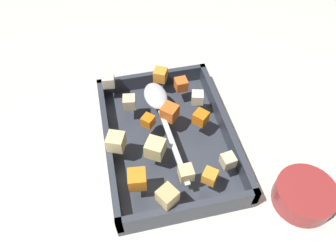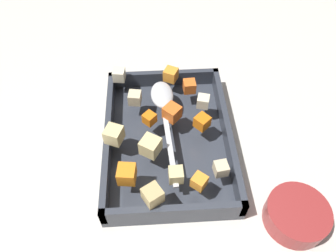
{
  "view_description": "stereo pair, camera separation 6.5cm",
  "coord_description": "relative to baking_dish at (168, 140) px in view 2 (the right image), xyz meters",
  "views": [
    {
      "loc": [
        0.38,
        -0.07,
        0.57
      ],
      "look_at": [
        -0.01,
        0.02,
        0.06
      ],
      "focal_mm": 35.02,
      "sensor_mm": 36.0,
      "label": 1
    },
    {
      "loc": [
        0.39,
        -0.01,
        0.57
      ],
      "look_at": [
        -0.01,
        0.02,
        0.06
      ],
      "focal_mm": 35.02,
      "sensor_mm": 36.0,
      "label": 2
    }
  ],
  "objects": [
    {
      "name": "serving_spoon",
      "position": [
        -0.07,
        -0.01,
        0.05
      ],
      "size": [
        0.26,
        0.05,
        0.02
      ],
      "rotation": [
        0.0,
        0.0,
        0.07
      ],
      "color": "silver",
      "rests_on": "baking_dish"
    },
    {
      "name": "potato_chunk_far_left",
      "position": [
        0.05,
        -0.04,
        0.06
      ],
      "size": [
        0.05,
        0.05,
        0.03
      ],
      "primitive_type": "cube",
      "rotation": [
        0.0,
        0.0,
        1.01
      ],
      "color": "#E0CC89",
      "rests_on": "baking_dish"
    },
    {
      "name": "potato_chunk_corner_sw",
      "position": [
        -0.06,
        0.08,
        0.05
      ],
      "size": [
        0.03,
        0.03,
        0.02
      ],
      "primitive_type": "cube",
      "rotation": [
        0.0,
        0.0,
        6.02
      ],
      "color": "beige",
      "rests_on": "baking_dish"
    },
    {
      "name": "potato_chunk_rim_edge",
      "position": [
        0.11,
        0.01,
        0.05
      ],
      "size": [
        0.03,
        0.03,
        0.03
      ],
      "primitive_type": "cube",
      "rotation": [
        0.0,
        0.0,
        1.6
      ],
      "color": "#E0CC89",
      "rests_on": "baking_dish"
    },
    {
      "name": "baking_dish",
      "position": [
        0.0,
        0.0,
        0.0
      ],
      "size": [
        0.35,
        0.26,
        0.05
      ],
      "color": "#333842",
      "rests_on": "ground_plane"
    },
    {
      "name": "carrot_chunk_back_center",
      "position": [
        -0.03,
        0.01,
        0.05
      ],
      "size": [
        0.04,
        0.04,
        0.03
      ],
      "primitive_type": "cube",
      "rotation": [
        0.0,
        0.0,
        5.53
      ],
      "color": "orange",
      "rests_on": "baking_dish"
    },
    {
      "name": "carrot_chunk_heap_side",
      "position": [
        -0.0,
        0.07,
        0.05
      ],
      "size": [
        0.04,
        0.04,
        0.03
      ],
      "primitive_type": "cube",
      "rotation": [
        0.0,
        0.0,
        3.88
      ],
      "color": "orange",
      "rests_on": "baking_dish"
    },
    {
      "name": "carrot_chunk_mid_left",
      "position": [
        -0.14,
        0.01,
        0.05
      ],
      "size": [
        0.04,
        0.04,
        0.03
      ],
      "primitive_type": "cube",
      "rotation": [
        0.0,
        0.0,
        1.09
      ],
      "color": "orange",
      "rests_on": "baking_dish"
    },
    {
      "name": "carrot_chunk_under_handle",
      "position": [
        0.11,
        -0.08,
        0.05
      ],
      "size": [
        0.03,
        0.03,
        0.03
      ],
      "primitive_type": "cube",
      "rotation": [
        0.0,
        0.0,
        6.17
      ],
      "color": "orange",
      "rests_on": "baking_dish"
    },
    {
      "name": "carrot_chunk_heap_top",
      "position": [
        0.13,
        0.05,
        0.05
      ],
      "size": [
        0.03,
        0.03,
        0.02
      ],
      "primitive_type": "cube",
      "rotation": [
        0.0,
        0.0,
        2.45
      ],
      "color": "orange",
      "rests_on": "baking_dish"
    },
    {
      "name": "potato_chunk_near_spoon",
      "position": [
        0.02,
        -0.11,
        0.05
      ],
      "size": [
        0.04,
        0.04,
        0.03
      ],
      "primitive_type": "cube",
      "rotation": [
        0.0,
        0.0,
        5.89
      ],
      "color": "#E0CC89",
      "rests_on": "baking_dish"
    },
    {
      "name": "potato_chunk_corner_se",
      "position": [
        0.15,
        -0.03,
        0.05
      ],
      "size": [
        0.04,
        0.04,
        0.03
      ],
      "primitive_type": "cube",
      "rotation": [
        0.0,
        0.0,
        0.54
      ],
      "color": "tan",
      "rests_on": "baking_dish"
    },
    {
      "name": "ground_plane",
      "position": [
        0.01,
        -0.02,
        -0.02
      ],
      "size": [
        4.0,
        4.0,
        0.0
      ],
      "primitive_type": "plane",
      "color": "beige"
    },
    {
      "name": "potato_chunk_mid_right",
      "position": [
        -0.15,
        -0.1,
        0.05
      ],
      "size": [
        0.03,
        0.03,
        0.03
      ],
      "primitive_type": "cube",
      "rotation": [
        0.0,
        0.0,
        1.44
      ],
      "color": "beige",
      "rests_on": "baking_dish"
    },
    {
      "name": "carrot_chunk_near_left",
      "position": [
        -0.11,
        0.05,
        0.05
      ],
      "size": [
        0.03,
        0.03,
        0.03
      ],
      "primitive_type": "cube",
      "rotation": [
        0.0,
        0.0,
        0.06
      ],
      "color": "orange",
      "rests_on": "baking_dish"
    },
    {
      "name": "carrot_chunk_corner_ne",
      "position": [
        -0.02,
        -0.04,
        0.05
      ],
      "size": [
        0.03,
        0.03,
        0.02
      ],
      "primitive_type": "cube",
      "rotation": [
        0.0,
        0.0,
        5.52
      ],
      "color": "orange",
      "rests_on": "baking_dish"
    },
    {
      "name": "potato_chunk_center",
      "position": [
        -0.08,
        -0.07,
        0.05
      ],
      "size": [
        0.03,
        0.03,
        0.03
      ],
      "primitive_type": "cube",
      "rotation": [
        0.0,
        0.0,
        4.56
      ],
      "color": "beige",
      "rests_on": "baking_dish"
    },
    {
      "name": "potato_chunk_far_right",
      "position": [
        0.1,
        0.09,
        0.05
      ],
      "size": [
        0.03,
        0.03,
        0.02
      ],
      "primitive_type": "cube",
      "rotation": [
        0.0,
        0.0,
        3.29
      ],
      "color": "beige",
      "rests_on": "baking_dish"
    },
    {
      "name": "small_prep_bowl",
      "position": [
        0.18,
        0.22,
        0.01
      ],
      "size": [
        0.11,
        0.11,
        0.04
      ],
      "primitive_type": "cylinder",
      "color": "maroon",
      "rests_on": "ground_plane"
    }
  ]
}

